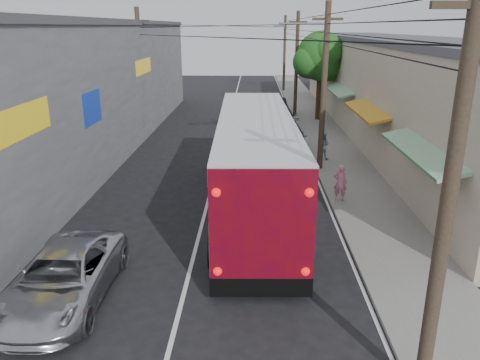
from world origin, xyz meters
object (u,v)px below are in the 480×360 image
object	(u,v)px
coach_bus	(255,163)
parked_car_far	(277,106)
parked_suv	(287,139)
pedestrian_near	(340,182)
parked_car_mid	(281,117)
pedestrian_far	(323,145)
jeepney	(64,277)

from	to	relation	value
coach_bus	parked_car_far	xyz separation A→B (m)	(1.87, 21.14, -1.27)
parked_suv	pedestrian_near	xyz separation A→B (m)	(1.60, -8.14, 0.10)
coach_bus	parked_car_mid	bearing A→B (deg)	81.80
coach_bus	pedestrian_near	world-z (taller)	coach_bus
parked_car_far	pedestrian_far	xyz separation A→B (m)	(1.77, -13.95, 0.19)
coach_bus	jeepney	bearing A→B (deg)	-128.65
parked_suv	pedestrian_far	xyz separation A→B (m)	(1.77, -1.87, 0.08)
parked_car_mid	parked_car_far	world-z (taller)	parked_car_mid
parked_suv	parked_car_far	distance (m)	12.08
parked_car_mid	pedestrian_near	bearing A→B (deg)	-87.62
pedestrian_far	parked_suv	bearing A→B (deg)	-20.91
coach_bus	parked_car_mid	distance (m)	15.79
jeepney	parked_suv	distance (m)	17.04
pedestrian_near	pedestrian_far	bearing A→B (deg)	-77.51
jeepney	pedestrian_near	bearing A→B (deg)	41.39
coach_bus	parked_car_mid	world-z (taller)	coach_bus
coach_bus	pedestrian_far	world-z (taller)	coach_bus
pedestrian_near	pedestrian_far	distance (m)	6.27
parked_suv	coach_bus	bearing A→B (deg)	-101.15
pedestrian_near	pedestrian_far	world-z (taller)	pedestrian_near
parked_car_far	pedestrian_near	xyz separation A→B (m)	(1.60, -20.22, 0.21)
parked_car_far	pedestrian_far	size ratio (longest dim) A/B	2.75
coach_bus	parked_car_far	distance (m)	21.26
jeepney	parked_suv	size ratio (longest dim) A/B	0.94
parked_car_far	pedestrian_near	size ratio (longest dim) A/B	2.68
jeepney	pedestrian_near	xyz separation A→B (m)	(8.45, 7.46, 0.17)
jeepney	parked_car_mid	xyz separation A→B (m)	(6.85, 22.17, 0.10)
jeepney	parked_car_mid	size ratio (longest dim) A/B	1.08
parked_car_far	pedestrian_far	bearing A→B (deg)	-87.79
coach_bus	jeepney	size ratio (longest dim) A/B	2.61
coach_bus	parked_car_far	size ratio (longest dim) A/B	3.26
parked_car_mid	parked_car_far	distance (m)	5.51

